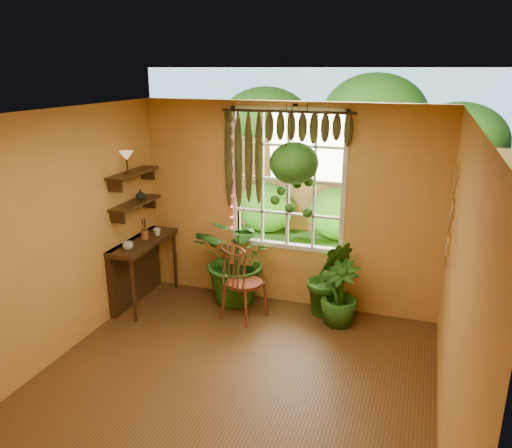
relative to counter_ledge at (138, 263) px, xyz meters
The scene contains 23 objects.
floor 2.55m from the counter_ledge, 39.96° to the right, with size 4.50×4.50×0.00m, color brown.
ceiling 3.29m from the counter_ledge, 39.96° to the right, with size 4.50×4.50×0.00m, color white.
wall_back 2.17m from the counter_ledge, 18.80° to the left, with size 4.00×4.00×0.00m, color #E0954C.
wall_left 1.79m from the counter_ledge, 93.24° to the right, with size 4.50×4.50×0.00m, color #E0954C.
wall_right 4.30m from the counter_ledge, 22.26° to the right, with size 4.50×4.50×0.00m, color #E0954C.
window 2.33m from the counter_ledge, 19.65° to the left, with size 1.52×0.10×1.86m.
valance_vine 2.57m from the counter_ledge, 17.07° to the left, with size 1.70×0.12×1.10m.
string_lights 1.76m from the counter_ledge, 27.17° to the left, with size 0.03×0.03×1.54m, color #FF2633, non-canonical shape.
wall_plates 4.02m from the counter_ledge, ahead, with size 0.04×0.32×1.10m, color #F4E7C7, non-canonical shape.
counter_ledge is the anchor object (origin of this frame).
shelf_lower 0.85m from the counter_ledge, ahead, with size 0.25×0.90×0.04m, color #39250F.
shelf_upper 1.25m from the counter_ledge, ahead, with size 0.25×0.90×0.04m, color #39250F.
backyard 5.74m from the counter_ledge, 67.84° to the left, with size 14.00×10.00×12.00m.
windsor_chair 1.54m from the counter_ledge, ahead, with size 0.59×0.61×1.23m.
potted_plant_left 1.38m from the counter_ledge, 17.18° to the left, with size 1.13×0.98×1.25m, color #1B4D14.
potted_plant_mid 2.58m from the counter_ledge, 10.04° to the left, with size 0.57×0.46×1.04m, color #1B4D14.
potted_plant_right 2.74m from the counter_ledge, ahead, with size 0.47×0.47×0.84m, color #1B4D14.
hanging_basket 2.51m from the counter_ledge, ahead, with size 0.59×0.59×1.36m.
cup_a 0.57m from the counter_ledge, 71.60° to the right, with size 0.13×0.13×0.10m, color silver.
cup_b 0.50m from the counter_ledge, 51.64° to the left, with size 0.10×0.10×0.10m, color beige.
brush_jar 0.50m from the counter_ledge, 23.44° to the left, with size 0.10×0.10×0.36m.
shelf_vase 0.94m from the counter_ledge, 72.72° to the left, with size 0.13×0.13×0.14m, color #B2AD99.
tiffany_lamp 1.49m from the counter_ledge, 71.33° to the right, with size 0.17×0.17×0.29m.
Camera 1 is at (1.68, -3.84, 3.09)m, focal length 35.00 mm.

